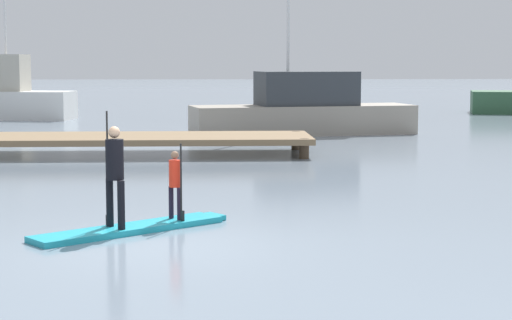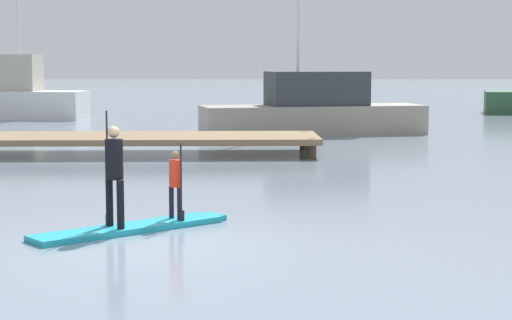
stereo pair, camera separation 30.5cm
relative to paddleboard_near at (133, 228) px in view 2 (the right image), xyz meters
name	(u,v)px [view 2 (the right image)]	position (x,y,z in m)	size (l,w,h in m)	color
ground_plane	(156,245)	(0.49, -1.17, -0.05)	(240.00, 240.00, 0.00)	gray
paddleboard_near	(133,228)	(0.00, 0.00, 0.00)	(3.17, 2.67, 0.10)	#1E9EB2
paddler_adult	(114,169)	(-0.26, -0.20, 1.01)	(0.41, 0.44, 1.91)	black
paddler_child_solo	(176,181)	(0.69, 0.53, 0.72)	(0.31, 0.35, 1.33)	black
fishing_boat_white_large	(314,110)	(4.84, 19.28, 0.88)	(8.83, 3.97, 7.93)	#9E9384
floating_dock	(98,139)	(-2.36, 12.06, 0.44)	(13.27, 3.19, 0.58)	#846B4C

